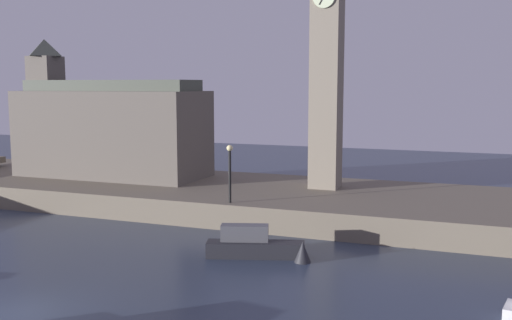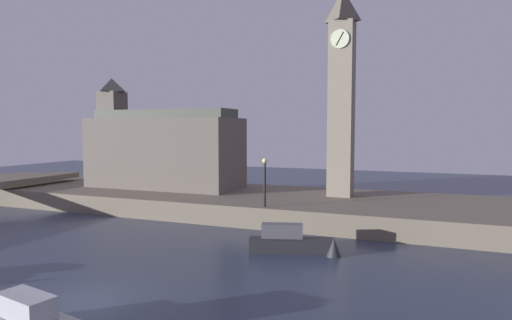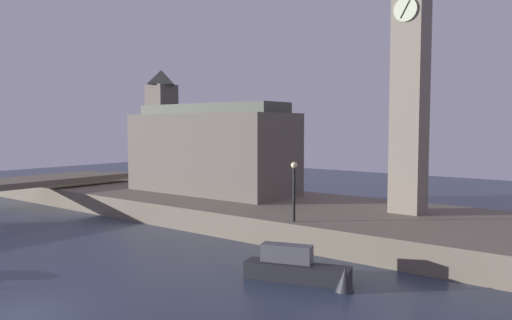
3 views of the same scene
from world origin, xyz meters
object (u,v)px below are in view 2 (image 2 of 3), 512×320
at_px(boat_barge_dark, 296,243).
at_px(parliament_hall, 161,149).
at_px(streetlamp, 265,176).
at_px(clock_tower, 342,91).

bearing_deg(boat_barge_dark, parliament_hall, 145.68).
xyz_separation_m(parliament_hall, boat_barge_dark, (16.40, -11.19, -4.49)).
height_order(parliament_hall, streetlamp, parliament_hall).
xyz_separation_m(streetlamp, boat_barge_dark, (3.72, -4.89, -3.08)).
height_order(clock_tower, parliament_hall, clock_tower).
distance_m(clock_tower, streetlamp, 10.04).
bearing_deg(boat_barge_dark, streetlamp, 127.29).
bearing_deg(clock_tower, boat_barge_dark, -90.90).
relative_size(streetlamp, boat_barge_dark, 0.63).
height_order(clock_tower, streetlamp, clock_tower).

